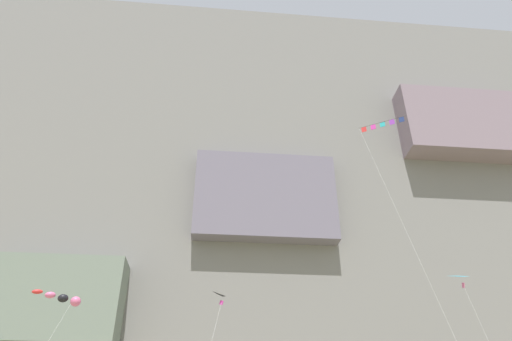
{
  "coord_description": "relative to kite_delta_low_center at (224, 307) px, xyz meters",
  "views": [
    {
      "loc": [
        -5.19,
        -0.19,
        2.44
      ],
      "look_at": [
        -2.64,
        26.61,
        18.94
      ],
      "focal_mm": 32.83,
      "sensor_mm": 36.0,
      "label": 1
    }
  ],
  "objects": [
    {
      "name": "kite_delta_upper_right",
      "position": [
        17.83,
        -2.06,
        1.4
      ],
      "size": [
        1.45,
        4.25,
        13.64
      ],
      "color": "#38B2D1",
      "rests_on": "ground"
    },
    {
      "name": "kite_delta_low_center",
      "position": [
        0.0,
        0.0,
        0.0
      ],
      "size": [
        3.29,
        6.52,
        12.37
      ],
      "color": "black",
      "rests_on": "ground"
    },
    {
      "name": "kite_windsock_far_right",
      "position": [
        -10.96,
        -1.42,
        -0.08
      ],
      "size": [
        3.25,
        5.54,
        12.1
      ],
      "color": "pink",
      "rests_on": "ground"
    },
    {
      "name": "kite_banner_low_right",
      "position": [
        11.94,
        -6.16,
        10.86
      ],
      "size": [
        3.88,
        4.84,
        25.03
      ],
      "color": "black",
      "rests_on": "ground"
    },
    {
      "name": "cliff_face",
      "position": [
        4.31,
        23.12,
        16.56
      ],
      "size": [
        180.0,
        29.12,
        56.56
      ],
      "color": "slate",
      "rests_on": "ground"
    }
  ]
}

